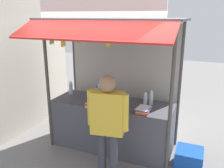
{
  "coord_description": "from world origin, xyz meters",
  "views": [
    {
      "loc": [
        1.58,
        -3.78,
        2.44
      ],
      "look_at": [
        0.0,
        0.0,
        1.26
      ],
      "focal_mm": 38.13,
      "sensor_mm": 36.0,
      "label": 1
    }
  ],
  "objects_px": {
    "water_bottle_rear_center": "(71,88)",
    "banana_bunch_inner_right": "(52,39)",
    "banana_bunch_inner_left": "(63,42)",
    "plastic_crate": "(189,158)",
    "banana_bunch_leftmost": "(108,42)",
    "water_bottle_right": "(97,92)",
    "water_bottle_center": "(151,98)",
    "magazine_stack_back_left": "(95,103)",
    "magazine_stack_far_right": "(144,110)",
    "banana_bunch_rightmost": "(79,39)",
    "water_bottle_mid_right": "(99,91)",
    "water_bottle_front_right": "(145,99)",
    "vendor_person": "(107,120)"
  },
  "relations": [
    {
      "from": "water_bottle_rear_center",
      "to": "banana_bunch_inner_right",
      "type": "distance_m",
      "value": 1.2
    },
    {
      "from": "magazine_stack_back_left",
      "to": "banana_bunch_rightmost",
      "type": "xyz_separation_m",
      "value": [
        -0.15,
        -0.2,
        1.13
      ]
    },
    {
      "from": "water_bottle_rear_center",
      "to": "water_bottle_mid_right",
      "type": "bearing_deg",
      "value": 10.42
    },
    {
      "from": "water_bottle_center",
      "to": "banana_bunch_inner_right",
      "type": "distance_m",
      "value": 1.99
    },
    {
      "from": "water_bottle_front_right",
      "to": "vendor_person",
      "type": "xyz_separation_m",
      "value": [
        -0.28,
        -1.02,
        -0.02
      ]
    },
    {
      "from": "banana_bunch_inner_right",
      "to": "banana_bunch_leftmost",
      "type": "relative_size",
      "value": 1.04
    },
    {
      "from": "banana_bunch_rightmost",
      "to": "plastic_crate",
      "type": "height_order",
      "value": "banana_bunch_rightmost"
    },
    {
      "from": "water_bottle_front_right",
      "to": "plastic_crate",
      "type": "bearing_deg",
      "value": -12.69
    },
    {
      "from": "water_bottle_right",
      "to": "water_bottle_front_right",
      "type": "bearing_deg",
      "value": 0.2
    },
    {
      "from": "water_bottle_front_right",
      "to": "water_bottle_center",
      "type": "bearing_deg",
      "value": 37.17
    },
    {
      "from": "water_bottle_rear_center",
      "to": "water_bottle_right",
      "type": "relative_size",
      "value": 1.07
    },
    {
      "from": "water_bottle_front_right",
      "to": "water_bottle_center",
      "type": "distance_m",
      "value": 0.11
    },
    {
      "from": "water_bottle_mid_right",
      "to": "vendor_person",
      "type": "relative_size",
      "value": 0.14
    },
    {
      "from": "water_bottle_rear_center",
      "to": "vendor_person",
      "type": "bearing_deg",
      "value": -39.3
    },
    {
      "from": "water_bottle_front_right",
      "to": "plastic_crate",
      "type": "xyz_separation_m",
      "value": [
        0.83,
        -0.19,
        -0.87
      ]
    },
    {
      "from": "water_bottle_rear_center",
      "to": "water_bottle_mid_right",
      "type": "distance_m",
      "value": 0.59
    },
    {
      "from": "magazine_stack_back_left",
      "to": "banana_bunch_leftmost",
      "type": "distance_m",
      "value": 1.17
    },
    {
      "from": "banana_bunch_inner_left",
      "to": "vendor_person",
      "type": "bearing_deg",
      "value": -23.85
    },
    {
      "from": "water_bottle_right",
      "to": "banana_bunch_inner_left",
      "type": "relative_size",
      "value": 0.75
    },
    {
      "from": "vendor_person",
      "to": "water_bottle_front_right",
      "type": "bearing_deg",
      "value": 65.13
    },
    {
      "from": "water_bottle_rear_center",
      "to": "magazine_stack_back_left",
      "type": "relative_size",
      "value": 0.84
    },
    {
      "from": "vendor_person",
      "to": "banana_bunch_rightmost",
      "type": "bearing_deg",
      "value": 138.3
    },
    {
      "from": "banana_bunch_rightmost",
      "to": "water_bottle_center",
      "type": "bearing_deg",
      "value": 32.24
    },
    {
      "from": "banana_bunch_leftmost",
      "to": "plastic_crate",
      "type": "height_order",
      "value": "banana_bunch_leftmost"
    },
    {
      "from": "banana_bunch_inner_left",
      "to": "plastic_crate",
      "type": "xyz_separation_m",
      "value": [
        2.09,
        0.4,
        -1.88
      ]
    },
    {
      "from": "magazine_stack_far_right",
      "to": "banana_bunch_rightmost",
      "type": "height_order",
      "value": "banana_bunch_rightmost"
    },
    {
      "from": "water_bottle_mid_right",
      "to": "banana_bunch_inner_left",
      "type": "xyz_separation_m",
      "value": [
        -0.29,
        -0.71,
        1.01
      ]
    },
    {
      "from": "vendor_person",
      "to": "banana_bunch_inner_right",
      "type": "bearing_deg",
      "value": 150.71
    },
    {
      "from": "plastic_crate",
      "to": "water_bottle_front_right",
      "type": "bearing_deg",
      "value": 167.31
    },
    {
      "from": "water_bottle_right",
      "to": "vendor_person",
      "type": "height_order",
      "value": "vendor_person"
    },
    {
      "from": "water_bottle_rear_center",
      "to": "water_bottle_right",
      "type": "distance_m",
      "value": 0.59
    },
    {
      "from": "water_bottle_center",
      "to": "magazine_stack_far_right",
      "type": "height_order",
      "value": "water_bottle_center"
    },
    {
      "from": "banana_bunch_rightmost",
      "to": "plastic_crate",
      "type": "bearing_deg",
      "value": 12.75
    },
    {
      "from": "water_bottle_rear_center",
      "to": "magazine_stack_back_left",
      "type": "distance_m",
      "value": 0.84
    },
    {
      "from": "water_bottle_center",
      "to": "magazine_stack_far_right",
      "type": "bearing_deg",
      "value": -93.36
    },
    {
      "from": "water_bottle_right",
      "to": "water_bottle_center",
      "type": "bearing_deg",
      "value": 3.83
    },
    {
      "from": "banana_bunch_inner_right",
      "to": "water_bottle_mid_right",
      "type": "bearing_deg",
      "value": 54.1
    },
    {
      "from": "water_bottle_rear_center",
      "to": "banana_bunch_inner_left",
      "type": "height_order",
      "value": "banana_bunch_inner_left"
    },
    {
      "from": "water_bottle_front_right",
      "to": "banana_bunch_rightmost",
      "type": "xyz_separation_m",
      "value": [
        -0.96,
        -0.59,
        1.06
      ]
    },
    {
      "from": "water_bottle_front_right",
      "to": "plastic_crate",
      "type": "relative_size",
      "value": 0.55
    },
    {
      "from": "water_bottle_center",
      "to": "magazine_stack_back_left",
      "type": "xyz_separation_m",
      "value": [
        -0.89,
        -0.46,
        -0.07
      ]
    },
    {
      "from": "water_bottle_center",
      "to": "banana_bunch_rightmost",
      "type": "bearing_deg",
      "value": -147.76
    },
    {
      "from": "banana_bunch_inner_left",
      "to": "magazine_stack_far_right",
      "type": "bearing_deg",
      "value": 11.39
    },
    {
      "from": "banana_bunch_inner_left",
      "to": "plastic_crate",
      "type": "height_order",
      "value": "banana_bunch_inner_left"
    },
    {
      "from": "water_bottle_mid_right",
      "to": "banana_bunch_inner_left",
      "type": "distance_m",
      "value": 1.27
    },
    {
      "from": "water_bottle_front_right",
      "to": "water_bottle_center",
      "type": "xyz_separation_m",
      "value": [
        0.09,
        0.07,
        0.01
      ]
    },
    {
      "from": "water_bottle_center",
      "to": "banana_bunch_inner_left",
      "type": "bearing_deg",
      "value": -153.97
    },
    {
      "from": "banana_bunch_inner_right",
      "to": "magazine_stack_far_right",
      "type": "bearing_deg",
      "value": 9.84
    },
    {
      "from": "water_bottle_mid_right",
      "to": "banana_bunch_rightmost",
      "type": "bearing_deg",
      "value": -89.73
    },
    {
      "from": "water_bottle_rear_center",
      "to": "banana_bunch_inner_right",
      "type": "relative_size",
      "value": 0.89
    }
  ]
}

